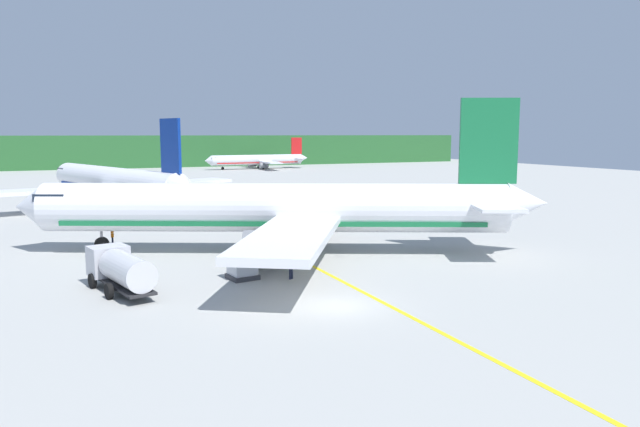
% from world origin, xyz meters
% --- Properties ---
extents(ground, '(240.00, 320.00, 0.20)m').
position_xyz_m(ground, '(0.00, 48.00, -0.10)').
color(ground, '#A8A8A3').
extents(distant_treeline, '(216.00, 6.00, 8.79)m').
position_xyz_m(distant_treeline, '(0.00, 141.55, 4.39)').
color(distant_treeline, '#28602D').
rests_on(distant_treeline, ground).
extents(airliner_foreground, '(39.14, 33.00, 11.90)m').
position_xyz_m(airliner_foreground, '(2.16, 15.38, 3.39)').
color(airliner_foreground, white).
rests_on(airliner_foreground, ground).
extents(airliner_mid_apron, '(31.00, 37.02, 10.88)m').
position_xyz_m(airliner_mid_apron, '(-6.91, 52.20, 3.10)').
color(airliner_mid_apron, white).
rests_on(airliner_mid_apron, ground).
extents(airliner_far_taxiway, '(28.84, 23.98, 8.23)m').
position_xyz_m(airliner_far_taxiway, '(34.92, 122.85, 2.34)').
color(airliner_far_taxiway, silver).
rests_on(airliner_far_taxiway, ground).
extents(service_truck_fuel, '(3.50, 6.85, 2.40)m').
position_xyz_m(service_truck_fuel, '(-10.53, 7.87, 1.40)').
color(service_truck_fuel, silver).
rests_on(service_truck_fuel, ground).
extents(cargo_container_near, '(1.98, 1.98, 1.91)m').
position_xyz_m(cargo_container_near, '(-3.18, 8.03, 0.90)').
color(cargo_container_near, '#333338').
rests_on(cargo_container_near, ground).
extents(crew_marshaller, '(0.28, 0.63, 1.74)m').
position_xyz_m(crew_marshaller, '(-9.85, 22.52, 1.03)').
color(crew_marshaller, '#191E33').
rests_on(crew_marshaller, ground).
extents(crew_loader_left, '(0.57, 0.41, 1.79)m').
position_xyz_m(crew_loader_left, '(-0.33, 6.73, 1.06)').
color(crew_loader_left, '#191E33').
rests_on(crew_loader_left, ground).
extents(apron_guide_line, '(0.30, 60.00, 0.01)m').
position_xyz_m(apron_guide_line, '(2.40, 10.63, 0.01)').
color(apron_guide_line, yellow).
rests_on(apron_guide_line, ground).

